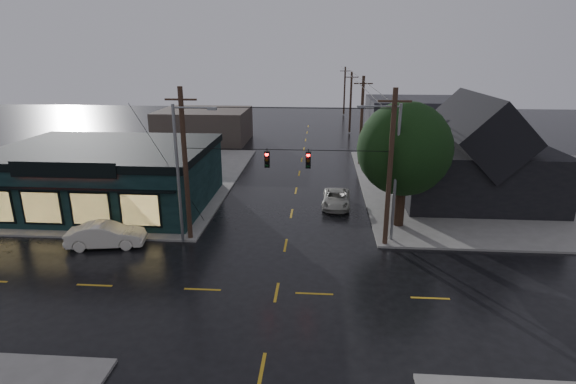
# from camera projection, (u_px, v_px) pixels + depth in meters

# --- Properties ---
(ground_plane) EXTENTS (160.00, 160.00, 0.00)m
(ground_plane) POSITION_uv_depth(u_px,v_px,m) (277.00, 292.00, 23.79)
(ground_plane) COLOR black
(sidewalk_nw) EXTENTS (28.00, 28.00, 0.15)m
(sidewalk_nw) POSITION_uv_depth(u_px,v_px,m) (95.00, 179.00, 44.18)
(sidewalk_nw) COLOR slate
(sidewalk_nw) RESTS_ON ground
(sidewalk_ne) EXTENTS (28.00, 28.00, 0.15)m
(sidewalk_ne) POSITION_uv_depth(u_px,v_px,m) (514.00, 188.00, 41.36)
(sidewalk_ne) COLOR slate
(sidewalk_ne) RESTS_ON ground
(pizza_shop) EXTENTS (16.30, 12.34, 4.90)m
(pizza_shop) POSITION_uv_depth(u_px,v_px,m) (108.00, 175.00, 36.37)
(pizza_shop) COLOR black
(pizza_shop) RESTS_ON ground
(ne_building) EXTENTS (12.60, 11.60, 8.75)m
(ne_building) POSITION_uv_depth(u_px,v_px,m) (474.00, 147.00, 37.52)
(ne_building) COLOR black
(ne_building) RESTS_ON ground
(corner_tree) EXTENTS (6.52, 6.52, 8.88)m
(corner_tree) POSITION_uv_depth(u_px,v_px,m) (404.00, 149.00, 30.86)
(corner_tree) COLOR black
(corner_tree) RESTS_ON ground
(utility_pole_nw) EXTENTS (2.00, 0.32, 10.15)m
(utility_pole_nw) POSITION_uv_depth(u_px,v_px,m) (191.00, 239.00, 30.42)
(utility_pole_nw) COLOR black
(utility_pole_nw) RESTS_ON ground
(utility_pole_ne) EXTENTS (2.00, 0.32, 10.15)m
(utility_pole_ne) POSITION_uv_depth(u_px,v_px,m) (385.00, 245.00, 29.50)
(utility_pole_ne) COLOR black
(utility_pole_ne) RESTS_ON ground
(utility_pole_far_a) EXTENTS (2.00, 0.32, 9.65)m
(utility_pole_far_a) POSITION_uv_depth(u_px,v_px,m) (359.00, 165.00, 49.93)
(utility_pole_far_a) COLOR black
(utility_pole_far_a) RESTS_ON ground
(utility_pole_far_b) EXTENTS (2.00, 0.32, 9.15)m
(utility_pole_far_b) POSITION_uv_depth(u_px,v_px,m) (349.00, 133.00, 68.94)
(utility_pole_far_b) COLOR black
(utility_pole_far_b) RESTS_ON ground
(utility_pole_far_c) EXTENTS (2.00, 0.32, 9.15)m
(utility_pole_far_c) POSITION_uv_depth(u_px,v_px,m) (344.00, 115.00, 87.94)
(utility_pole_far_c) COLOR black
(utility_pole_far_c) RESTS_ON ground
(span_signal_assembly) EXTENTS (13.00, 0.48, 1.23)m
(span_signal_assembly) POSITION_uv_depth(u_px,v_px,m) (288.00, 159.00, 28.23)
(span_signal_assembly) COLOR black
(span_signal_assembly) RESTS_ON ground
(streetlight_nw) EXTENTS (5.40, 0.30, 9.15)m
(streetlight_nw) POSITION_uv_depth(u_px,v_px,m) (183.00, 243.00, 29.78)
(streetlight_nw) COLOR gray
(streetlight_nw) RESTS_ON ground
(streetlight_ne) EXTENTS (5.40, 0.30, 9.15)m
(streetlight_ne) POSITION_uv_depth(u_px,v_px,m) (391.00, 241.00, 30.13)
(streetlight_ne) COLOR gray
(streetlight_ne) RESTS_ON ground
(bg_building_west) EXTENTS (12.00, 10.00, 4.40)m
(bg_building_west) POSITION_uv_depth(u_px,v_px,m) (204.00, 126.00, 62.11)
(bg_building_west) COLOR #3F342E
(bg_building_west) RESTS_ON ground
(bg_building_east) EXTENTS (14.00, 12.00, 5.60)m
(bg_building_east) POSITION_uv_depth(u_px,v_px,m) (418.00, 118.00, 64.57)
(bg_building_east) COLOR #232428
(bg_building_east) RESTS_ON ground
(sedan_cream) EXTENTS (5.10, 2.53, 1.61)m
(sedan_cream) POSITION_uv_depth(u_px,v_px,m) (106.00, 235.00, 29.08)
(sedan_cream) COLOR beige
(sedan_cream) RESTS_ON ground
(suv_silver) EXTENTS (2.41, 4.82, 1.31)m
(suv_silver) POSITION_uv_depth(u_px,v_px,m) (336.00, 199.00, 36.62)
(suv_silver) COLOR #AAA89D
(suv_silver) RESTS_ON ground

